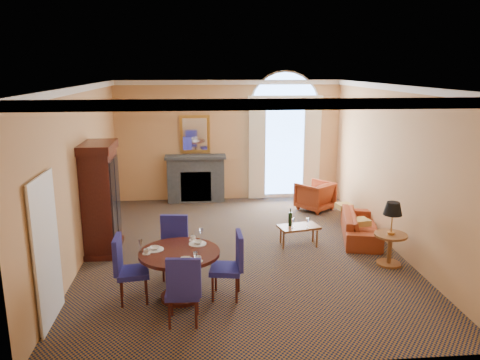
{
  "coord_description": "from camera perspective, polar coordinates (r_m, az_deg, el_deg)",
  "views": [
    {
      "loc": [
        -0.86,
        -8.65,
        3.52
      ],
      "look_at": [
        0.0,
        0.5,
        1.3
      ],
      "focal_mm": 35.0,
      "sensor_mm": 36.0,
      "label": 1
    }
  ],
  "objects": [
    {
      "name": "dining_chair_south",
      "position": [
        6.61,
        -6.92,
        -12.75
      ],
      "size": [
        0.5,
        0.52,
        1.05
      ],
      "rotation": [
        0.0,
        0.0,
        -0.05
      ],
      "color": "navy",
      "rests_on": "ground"
    },
    {
      "name": "dining_chair_west",
      "position": [
        7.42,
        -13.77,
        -10.0
      ],
      "size": [
        0.53,
        0.53,
        1.05
      ],
      "rotation": [
        0.0,
        0.0,
        -1.43
      ],
      "color": "navy",
      "rests_on": "ground"
    },
    {
      "name": "dining_chair_north",
      "position": [
        8.16,
        -7.9,
        -7.52
      ],
      "size": [
        0.54,
        0.55,
        1.05
      ],
      "rotation": [
        0.0,
        0.0,
        2.98
      ],
      "color": "navy",
      "rests_on": "ground"
    },
    {
      "name": "side_table",
      "position": [
        8.87,
        17.98,
        -5.4
      ],
      "size": [
        0.59,
        0.59,
        1.17
      ],
      "color": "brown",
      "rests_on": "ground"
    },
    {
      "name": "dining_chair_east",
      "position": [
        7.35,
        -0.94,
        -9.85
      ],
      "size": [
        0.54,
        0.54,
        1.05
      ],
      "rotation": [
        0.0,
        0.0,
        1.4
      ],
      "color": "navy",
      "rests_on": "ground"
    },
    {
      "name": "armchair",
      "position": [
        11.95,
        9.11,
        -1.92
      ],
      "size": [
        1.1,
        1.1,
        0.72
      ],
      "primitive_type": "imported",
      "rotation": [
        0.0,
        0.0,
        3.81
      ],
      "color": "#9D3C1C",
      "rests_on": "ground"
    },
    {
      "name": "dining_table",
      "position": [
        7.36,
        -7.35,
        -10.15
      ],
      "size": [
        1.25,
        1.25,
        0.98
      ],
      "color": "#34110B",
      "rests_on": "ground"
    },
    {
      "name": "armoire",
      "position": [
        9.39,
        -16.6,
        -2.35
      ],
      "size": [
        0.62,
        1.09,
        2.15
      ],
      "color": "#34110B",
      "rests_on": "ground"
    },
    {
      "name": "room_envelope",
      "position": [
        9.41,
        -0.25,
        7.41
      ],
      "size": [
        6.04,
        7.52,
        3.45
      ],
      "color": "tan",
      "rests_on": "ground"
    },
    {
      "name": "coffee_table",
      "position": [
        9.54,
        7.1,
        -5.67
      ],
      "size": [
        0.88,
        0.61,
        0.77
      ],
      "rotation": [
        0.0,
        0.0,
        0.22
      ],
      "color": "brown",
      "rests_on": "ground"
    },
    {
      "name": "sofa",
      "position": [
        10.22,
        14.5,
        -5.43
      ],
      "size": [
        1.14,
        1.96,
        0.54
      ],
      "primitive_type": "imported",
      "rotation": [
        0.0,
        0.0,
        1.32
      ],
      "color": "#9D3C1C",
      "rests_on": "ground"
    },
    {
      "name": "ground",
      "position": [
        9.38,
        0.29,
        -8.46
      ],
      "size": [
        7.5,
        7.5,
        0.0
      ],
      "primitive_type": "plane",
      "color": "black",
      "rests_on": "ground"
    }
  ]
}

